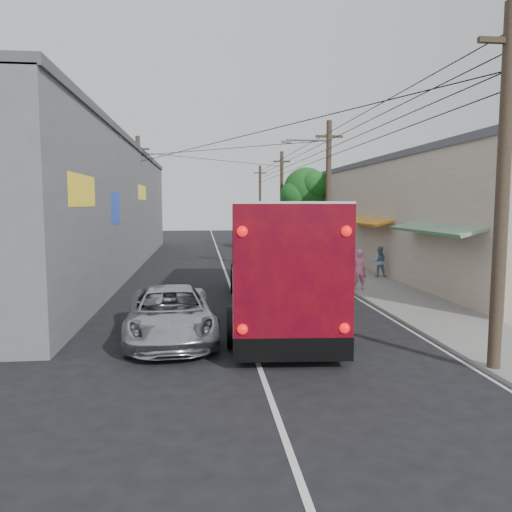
% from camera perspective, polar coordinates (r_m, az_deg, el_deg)
% --- Properties ---
extents(ground, '(120.00, 120.00, 0.00)m').
position_cam_1_polar(ground, '(12.89, -0.17, -11.09)').
color(ground, black).
rests_on(ground, ground).
extents(sidewalk, '(3.00, 80.00, 0.12)m').
position_cam_1_polar(sidewalk, '(33.39, 7.31, -0.49)').
color(sidewalk, slate).
rests_on(sidewalk, ground).
extents(building_right, '(7.09, 40.00, 6.25)m').
position_cam_1_polar(building_right, '(36.40, 13.54, 4.80)').
color(building_right, beige).
rests_on(building_right, ground).
extents(building_left, '(7.20, 36.00, 7.25)m').
position_cam_1_polar(building_left, '(31.09, -19.72, 5.38)').
color(building_left, slate).
rests_on(building_left, ground).
extents(utility_poles, '(11.80, 45.28, 8.00)m').
position_cam_1_polar(utility_poles, '(32.88, 1.50, 6.56)').
color(utility_poles, '#473828').
rests_on(utility_poles, ground).
extents(street_tree, '(4.40, 4.00, 6.60)m').
position_cam_1_polar(street_tree, '(39.14, 5.86, 7.23)').
color(street_tree, '#3F2B19').
rests_on(street_tree, ground).
extents(coach_bus, '(3.81, 13.49, 3.84)m').
position_cam_1_polar(coach_bus, '(17.83, 1.88, 0.19)').
color(coach_bus, silver).
rests_on(coach_bus, ground).
extents(jeepney, '(2.80, 5.37, 1.45)m').
position_cam_1_polar(jeepney, '(14.23, -9.77, -6.53)').
color(jeepney, silver).
rests_on(jeepney, ground).
extents(parked_suv, '(2.55, 5.95, 1.71)m').
position_cam_1_polar(parked_suv, '(30.92, 4.39, 0.51)').
color(parked_suv, '#A8A9B0').
rests_on(parked_suv, ground).
extents(parked_car_mid, '(1.73, 4.15, 1.40)m').
position_cam_1_polar(parked_car_mid, '(33.08, 2.65, 0.61)').
color(parked_car_mid, '#28282E').
rests_on(parked_car_mid, ground).
extents(parked_car_far, '(2.26, 4.86, 1.54)m').
position_cam_1_polar(parked_car_far, '(40.58, 2.14, 1.70)').
color(parked_car_far, black).
rests_on(parked_car_far, ground).
extents(pedestrian_near, '(0.66, 0.46, 1.73)m').
position_cam_1_polar(pedestrian_near, '(21.86, 11.67, -1.51)').
color(pedestrian_near, pink).
rests_on(pedestrian_near, sidewalk).
extents(pedestrian_far, '(0.87, 0.75, 1.53)m').
position_cam_1_polar(pedestrian_far, '(25.91, 13.90, -0.63)').
color(pedestrian_far, '#7B91B3').
rests_on(pedestrian_far, sidewalk).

